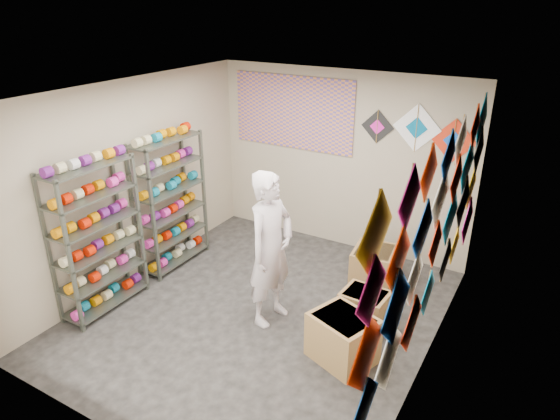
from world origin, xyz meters
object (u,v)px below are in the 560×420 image
Objects in this scene: carton_a at (343,338)px; carton_c at (373,267)px; shelf_rack_front at (97,238)px; carton_b at (364,308)px; shelf_rack_back at (170,203)px; shopkeeper at (271,249)px.

carton_a is 1.66m from carton_c.
carton_b is at bearing 23.31° from shelf_rack_front.
carton_b is (2.97, -0.02, -0.73)m from shelf_rack_back.
shelf_rack_front is 1.01× the size of shopkeeper.
carton_a is at bearing 10.72° from shelf_rack_front.
carton_a is (3.00, 0.57, -0.68)m from shelf_rack_front.
carton_a reaches higher than carton_b.
carton_c is at bearing 107.62° from carton_b.
shelf_rack_front reaches higher than shopkeeper.
carton_b is at bearing 112.13° from carton_a.
shopkeeper is at bearing 23.02° from shelf_rack_front.
shelf_rack_front is 3.58m from carton_c.
shelf_rack_front is 2.96× the size of carton_a.
shopkeeper is 1.73m from carton_c.
carton_c is at bearing 18.26° from shelf_rack_back.
shopkeeper is at bearing -13.68° from shelf_rack_back.
shelf_rack_back is 2.00m from shopkeeper.
shelf_rack_back is at bearing -173.94° from carton_a.
carton_a is 1.22× the size of carton_b.
shopkeeper reaches higher than carton_b.
carton_a is at bearing -13.74° from shelf_rack_back.
shelf_rack_front reaches higher than carton_c.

